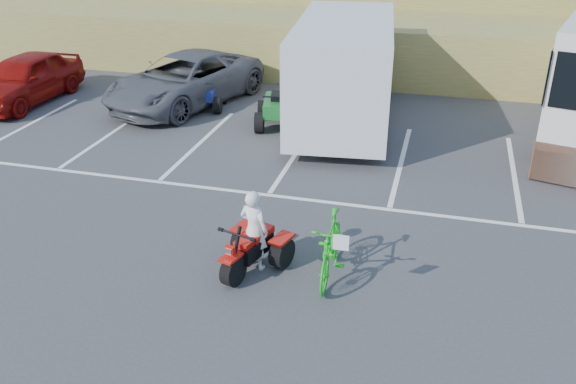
% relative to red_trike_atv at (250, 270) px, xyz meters
% --- Properties ---
extents(ground, '(100.00, 100.00, 0.00)m').
position_rel_red_trike_atv_xyz_m(ground, '(-0.55, 0.58, 0.00)').
color(ground, '#3C3C3E').
rests_on(ground, ground).
extents(parking_stripes, '(28.00, 5.16, 0.01)m').
position_rel_red_trike_atv_xyz_m(parking_stripes, '(0.32, 4.64, 0.00)').
color(parking_stripes, white).
rests_on(parking_stripes, ground).
extents(grass_embankment, '(40.00, 8.50, 3.10)m').
position_rel_red_trike_atv_xyz_m(grass_embankment, '(-0.55, 16.06, 1.42)').
color(grass_embankment, olive).
rests_on(grass_embankment, ground).
extents(red_trike_atv, '(1.47, 1.72, 0.96)m').
position_rel_red_trike_atv_xyz_m(red_trike_atv, '(0.00, 0.00, 0.00)').
color(red_trike_atv, red).
rests_on(red_trike_atv, ground).
extents(rider, '(0.63, 0.50, 1.52)m').
position_rel_red_trike_atv_xyz_m(rider, '(0.04, 0.14, 0.76)').
color(rider, white).
rests_on(rider, ground).
extents(green_dirt_bike, '(0.59, 1.93, 1.15)m').
position_rel_red_trike_atv_xyz_m(green_dirt_bike, '(1.41, 0.22, 0.57)').
color(green_dirt_bike, '#14BF19').
rests_on(green_dirt_bike, ground).
extents(grey_pickup, '(4.21, 6.16, 1.57)m').
position_rel_red_trike_atv_xyz_m(grey_pickup, '(-4.98, 8.63, 0.78)').
color(grey_pickup, '#4C4E54').
rests_on(grey_pickup, ground).
extents(red_car, '(1.90, 4.54, 1.54)m').
position_rel_red_trike_atv_xyz_m(red_car, '(-10.01, 7.51, 0.77)').
color(red_car, maroon).
rests_on(red_car, ground).
extents(cargo_trailer, '(3.25, 6.65, 2.99)m').
position_rel_red_trike_atv_xyz_m(cargo_trailer, '(0.20, 7.94, 1.62)').
color(cargo_trailer, silver).
rests_on(cargo_trailer, ground).
extents(quad_atv_blue, '(1.35, 1.65, 0.96)m').
position_rel_red_trike_atv_xyz_m(quad_atv_blue, '(-4.19, 8.42, 0.00)').
color(quad_atv_blue, navy).
rests_on(quad_atv_blue, ground).
extents(quad_atv_green, '(1.60, 1.92, 1.10)m').
position_rel_red_trike_atv_xyz_m(quad_atv_green, '(-1.56, 7.38, 0.00)').
color(quad_atv_green, '#166123').
rests_on(quad_atv_green, ground).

